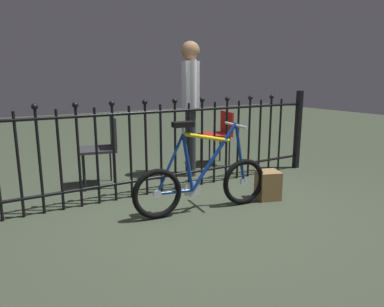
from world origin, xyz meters
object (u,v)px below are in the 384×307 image
(bicycle, at_px, (203,182))
(chair_charcoal, at_px, (104,144))
(person_visitor, at_px, (190,96))
(display_crate, at_px, (268,185))
(chair_red, at_px, (220,131))

(bicycle, distance_m, chair_charcoal, 1.46)
(bicycle, distance_m, person_visitor, 1.56)
(display_crate, bearing_deg, bicycle, 175.71)
(chair_red, distance_m, person_visitor, 0.93)
(bicycle, distance_m, display_crate, 0.83)
(bicycle, relative_size, chair_red, 1.80)
(chair_red, xyz_separation_m, chair_charcoal, (-1.83, -0.18, 0.02))
(person_visitor, xyz_separation_m, display_crate, (0.22, -1.29, -0.91))
(bicycle, height_order, person_visitor, person_visitor)
(chair_red, bearing_deg, display_crate, -106.18)
(chair_red, xyz_separation_m, display_crate, (-0.45, -1.57, -0.34))
(bicycle, xyz_separation_m, chair_red, (1.27, 1.51, 0.20))
(bicycle, distance_m, chair_red, 1.98)
(bicycle, relative_size, display_crate, 4.60)
(chair_charcoal, bearing_deg, bicycle, -67.01)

